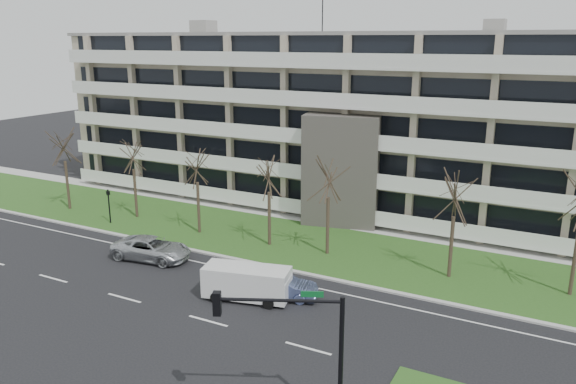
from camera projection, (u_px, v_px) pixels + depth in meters
The scene contains 17 objects.
ground at pixel (208, 321), 30.30m from camera, with size 160.00×160.00×0.00m, color black.
grass_verge at pixel (311, 245), 41.40m from camera, with size 90.00×10.00×0.06m, color #27501A.
curb at pixel (279, 268), 37.12m from camera, with size 90.00×0.35×0.12m, color #B2B2AD.
sidewalk at pixel (340, 224), 46.10m from camera, with size 90.00×2.00×0.08m, color #B2B2AD.
lane_edge_line at pixel (268, 277), 35.85m from camera, with size 90.00×0.12×0.01m, color white.
apartment_building at pixel (371, 121), 49.93m from camera, with size 60.50×15.10×18.75m.
silver_pickup at pixel (152, 248), 38.65m from camera, with size 2.55×5.52×1.54m, color silver.
blue_sedan at pixel (280, 287), 32.80m from camera, with size 1.51×4.34×1.43m, color #6878B5.
white_van at pixel (248, 280), 32.59m from camera, with size 5.32×2.95×1.95m.
traffic_signal at pixel (298, 341), 21.10m from camera, with size 4.60×2.31×5.80m.
pedestrian_signal at pixel (109, 202), 45.87m from camera, with size 0.32×0.29×2.89m.
tree_0 at pixel (63, 142), 48.61m from camera, with size 3.91×3.91×7.82m.
tree_1 at pixel (132, 150), 46.39m from camera, with size 3.75×3.75×7.51m.
tree_2 at pixel (197, 162), 42.58m from camera, with size 3.66×3.66×7.32m.
tree_3 at pixel (269, 171), 39.98m from camera, with size 3.62×3.62×7.24m.
tree_4 at pixel (329, 175), 38.21m from camera, with size 3.72×3.72×7.43m.
tree_5 at pixel (456, 192), 34.40m from camera, with size 3.62×3.62×7.24m.
Camera 1 is at (16.53, -22.26, 14.73)m, focal length 35.00 mm.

